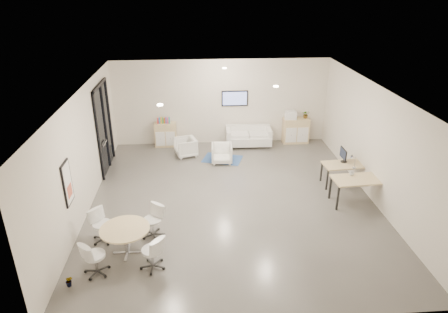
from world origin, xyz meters
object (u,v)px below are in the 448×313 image
armchair_right (222,153)px  round_table (125,231)px  desk_rear (345,166)px  desk_front (359,181)px  sideboard_right (296,131)px  loveseat (248,137)px  sideboard_left (166,135)px  armchair_left (186,146)px

armchair_right → round_table: armchair_right is taller
desk_rear → desk_front: bearing=-94.7°
round_table → sideboard_right: bearing=49.6°
desk_front → loveseat: bearing=115.5°
sideboard_left → desk_rear: size_ratio=0.66×
armchair_left → round_table: armchair_left is taller
sideboard_right → round_table: size_ratio=0.87×
loveseat → desk_rear: loveseat is taller
sideboard_right → loveseat: (-1.86, -0.17, -0.14)m
loveseat → armchair_left: 2.50m
sideboard_right → desk_front: size_ratio=0.64×
desk_front → desk_rear: bearing=86.1°
armchair_left → round_table: bearing=-29.5°
loveseat → desk_front: 5.17m
sideboard_right → desk_rear: (0.65, -3.56, 0.14)m
sideboard_left → desk_rear: 6.68m
loveseat → desk_front: size_ratio=1.12×
armchair_left → desk_rear: armchair_left is taller
armchair_left → round_table: 5.68m
armchair_left → armchair_right: armchair_left is taller
desk_rear → loveseat: bearing=122.2°
armchair_left → sideboard_left: bearing=-158.5°
sideboard_right → loveseat: size_ratio=0.57×
armchair_right → loveseat: bearing=55.2°
loveseat → round_table: loveseat is taller
loveseat → armchair_left: bearing=-159.3°
sideboard_right → desk_rear: sideboard_right is taller
sideboard_left → round_table: sideboard_left is taller
desk_rear → round_table: 6.84m
sideboard_left → round_table: size_ratio=0.81×
armchair_right → round_table: size_ratio=0.64×
armchair_right → armchair_left: bearing=154.6°
sideboard_left → armchair_right: (2.01, -1.65, -0.10)m
armchair_left → desk_rear: 5.53m
loveseat → desk_front: desk_front is taller
armchair_right → desk_rear: 4.12m
sideboard_right → round_table: (-5.52, -6.48, 0.11)m
armchair_right → desk_rear: armchair_right is taller
loveseat → sideboard_right: bearing=7.3°
sideboard_right → desk_front: bearing=-82.1°
sideboard_right → armchair_left: (-4.22, -0.96, -0.12)m
loveseat → armchair_right: 1.84m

